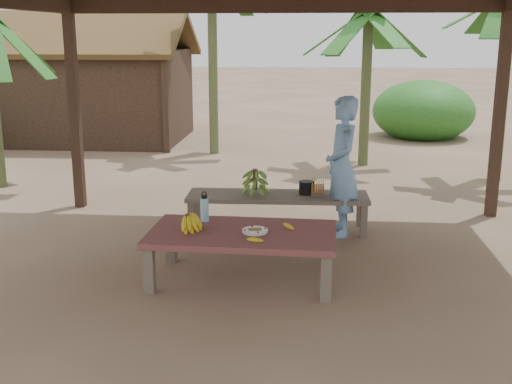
# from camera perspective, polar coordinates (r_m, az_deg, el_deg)

# --- Properties ---
(ground) EXTENTS (80.00, 80.00, 0.00)m
(ground) POSITION_cam_1_polar(r_m,az_deg,el_deg) (6.60, 1.22, -7.04)
(ground) COLOR brown
(ground) RESTS_ON ground
(work_table) EXTENTS (1.83, 1.06, 0.50)m
(work_table) POSITION_cam_1_polar(r_m,az_deg,el_deg) (6.24, -1.21, -4.07)
(work_table) COLOR brown
(work_table) RESTS_ON ground
(bench) EXTENTS (2.21, 0.65, 0.45)m
(bench) POSITION_cam_1_polar(r_m,az_deg,el_deg) (7.83, 1.93, -0.61)
(bench) COLOR brown
(bench) RESTS_ON ground
(ripe_banana_bunch) EXTENTS (0.35, 0.32, 0.18)m
(ripe_banana_bunch) POSITION_cam_1_polar(r_m,az_deg,el_deg) (6.27, -6.17, -2.59)
(ripe_banana_bunch) COLOR yellow
(ripe_banana_bunch) RESTS_ON work_table
(plate) EXTENTS (0.25, 0.25, 0.04)m
(plate) POSITION_cam_1_polar(r_m,az_deg,el_deg) (6.16, -0.09, -3.48)
(plate) COLOR white
(plate) RESTS_ON work_table
(loose_banana_front) EXTENTS (0.16, 0.06, 0.04)m
(loose_banana_front) POSITION_cam_1_polar(r_m,az_deg,el_deg) (5.89, -0.09, -4.28)
(loose_banana_front) COLOR yellow
(loose_banana_front) RESTS_ON work_table
(loose_banana_side) EXTENTS (0.14, 0.15, 0.04)m
(loose_banana_side) POSITION_cam_1_polar(r_m,az_deg,el_deg) (6.30, 2.91, -3.06)
(loose_banana_side) COLOR yellow
(loose_banana_side) RESTS_ON work_table
(water_flask) EXTENTS (0.08, 0.08, 0.31)m
(water_flask) POSITION_cam_1_polar(r_m,az_deg,el_deg) (6.53, -4.60, -1.49)
(water_flask) COLOR #45BFD7
(water_flask) RESTS_ON work_table
(green_banana_stalk) EXTENTS (0.29, 0.29, 0.33)m
(green_banana_stalk) POSITION_cam_1_polar(r_m,az_deg,el_deg) (7.79, -0.07, 0.98)
(green_banana_stalk) COLOR #598C2D
(green_banana_stalk) RESTS_ON bench
(cooking_pot) EXTENTS (0.18, 0.18, 0.15)m
(cooking_pot) POSITION_cam_1_polar(r_m,az_deg,el_deg) (7.84, 4.51, 0.36)
(cooking_pot) COLOR black
(cooking_pot) RESTS_ON bench
(skewer_rack) EXTENTS (0.18, 0.08, 0.24)m
(skewer_rack) POSITION_cam_1_polar(r_m,az_deg,el_deg) (7.75, 5.51, 0.50)
(skewer_rack) COLOR #A57F47
(skewer_rack) RESTS_ON bench
(woman) EXTENTS (0.51, 0.67, 1.66)m
(woman) POSITION_cam_1_polar(r_m,az_deg,el_deg) (7.65, 7.63, 2.26)
(woman) COLOR #7DB1ED
(woman) RESTS_ON ground
(hut) EXTENTS (4.40, 3.43, 2.85)m
(hut) POSITION_cam_1_polar(r_m,az_deg,el_deg) (15.02, -14.34, 8.72)
(hut) COLOR black
(hut) RESTS_ON ground
(banana_plant_ne) EXTENTS (1.80, 1.80, 3.23)m
(banana_plant_ne) POSITION_cam_1_polar(r_m,az_deg,el_deg) (11.05, 21.68, 14.97)
(banana_plant_ne) COLOR #596638
(banana_plant_ne) RESTS_ON ground
(banana_plant_n) EXTENTS (1.80, 1.80, 2.98)m
(banana_plant_n) POSITION_cam_1_polar(r_m,az_deg,el_deg) (11.74, 9.96, 14.38)
(banana_plant_n) COLOR #596638
(banana_plant_n) RESTS_ON ground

